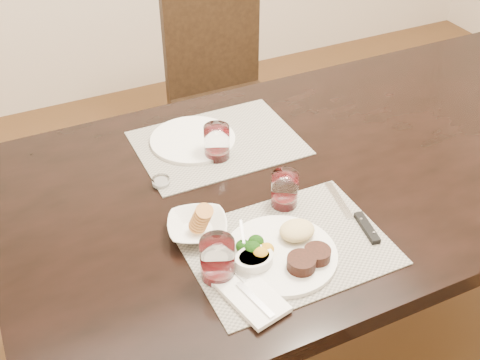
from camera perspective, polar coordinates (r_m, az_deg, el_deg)
name	(u,v)px	position (r m, az deg, el deg)	size (l,w,h in m)	color
ground_plane	(332,326)	(2.24, 8.71, -13.53)	(4.50, 4.50, 0.00)	#4C3218
dining_table	(353,178)	(1.78, 10.69, 0.16)	(2.00, 1.00, 0.75)	black
chair_far	(223,88)	(2.55, -1.60, 8.73)	(0.42, 0.42, 0.90)	black
placemat_near	(288,247)	(1.42, 4.54, -6.34)	(0.46, 0.34, 0.00)	gray
placemat_far	(218,143)	(1.75, -2.12, 3.52)	(0.46, 0.34, 0.00)	gray
dinner_plate	(286,251)	(1.38, 4.38, -6.69)	(0.26, 0.26, 0.05)	silver
napkin_fork	(251,295)	(1.30, 1.03, -10.88)	(0.12, 0.18, 0.02)	silver
steak_knife	(360,221)	(1.50, 11.30, -3.81)	(0.05, 0.25, 0.01)	white
cracker_bowl	(197,227)	(1.43, -4.05, -4.46)	(0.18, 0.18, 0.06)	silver
sauce_ramekin	(254,261)	(1.35, 1.34, -7.66)	(0.09, 0.13, 0.07)	silver
wine_glass_near	(285,191)	(1.50, 4.25, -1.05)	(0.07, 0.07, 0.09)	silver
far_plate	(193,140)	(1.76, -4.50, 3.83)	(0.25, 0.25, 0.01)	silver
wine_glass_far	(217,144)	(1.67, -2.21, 3.46)	(0.07, 0.07, 0.10)	silver
wine_glass_side	(218,262)	(1.31, -2.14, -7.76)	(0.08, 0.08, 0.11)	silver
salt_cellar	(161,182)	(1.60, -7.50, -0.20)	(0.05, 0.05, 0.02)	silver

